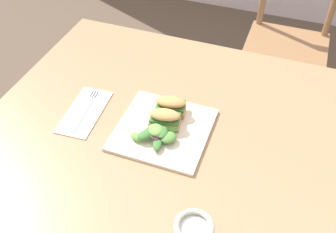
{
  "coord_description": "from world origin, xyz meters",
  "views": [
    {
      "loc": [
        0.27,
        -0.66,
        1.54
      ],
      "look_at": [
        -0.01,
        0.09,
        0.76
      ],
      "focal_mm": 41.26,
      "sensor_mm": 36.0,
      "label": 1
    }
  ],
  "objects_px": {
    "sandwich_half_back": "(171,106)",
    "plate_lunch": "(163,129)",
    "dining_table": "(184,167)",
    "fork_on_napkin": "(87,107)",
    "chair_wooden_far": "(287,43)",
    "sandwich_half_front": "(165,118)"
  },
  "relations": [
    {
      "from": "sandwich_half_front",
      "to": "chair_wooden_far",
      "type": "bearing_deg",
      "value": 75.34
    },
    {
      "from": "chair_wooden_far",
      "to": "sandwich_half_back",
      "type": "xyz_separation_m",
      "value": [
        -0.27,
        -0.98,
        0.33
      ]
    },
    {
      "from": "dining_table",
      "to": "chair_wooden_far",
      "type": "relative_size",
      "value": 1.38
    },
    {
      "from": "sandwich_half_front",
      "to": "sandwich_half_back",
      "type": "distance_m",
      "value": 0.06
    },
    {
      "from": "dining_table",
      "to": "plate_lunch",
      "type": "xyz_separation_m",
      "value": [
        -0.07,
        0.01,
        0.13
      ]
    },
    {
      "from": "chair_wooden_far",
      "to": "plate_lunch",
      "type": "bearing_deg",
      "value": -104.53
    },
    {
      "from": "plate_lunch",
      "to": "sandwich_half_back",
      "type": "xyz_separation_m",
      "value": [
        -0.0,
        0.07,
        0.03
      ]
    },
    {
      "from": "dining_table",
      "to": "fork_on_napkin",
      "type": "bearing_deg",
      "value": 176.13
    },
    {
      "from": "chair_wooden_far",
      "to": "sandwich_half_front",
      "type": "distance_m",
      "value": 1.13
    },
    {
      "from": "dining_table",
      "to": "fork_on_napkin",
      "type": "distance_m",
      "value": 0.35
    },
    {
      "from": "dining_table",
      "to": "fork_on_napkin",
      "type": "height_order",
      "value": "fork_on_napkin"
    },
    {
      "from": "sandwich_half_back",
      "to": "plate_lunch",
      "type": "bearing_deg",
      "value": -88.2
    },
    {
      "from": "dining_table",
      "to": "plate_lunch",
      "type": "height_order",
      "value": "plate_lunch"
    },
    {
      "from": "chair_wooden_far",
      "to": "sandwich_half_front",
      "type": "relative_size",
      "value": 9.16
    },
    {
      "from": "plate_lunch",
      "to": "sandwich_half_back",
      "type": "height_order",
      "value": "sandwich_half_back"
    },
    {
      "from": "dining_table",
      "to": "chair_wooden_far",
      "type": "height_order",
      "value": "chair_wooden_far"
    },
    {
      "from": "plate_lunch",
      "to": "sandwich_half_front",
      "type": "relative_size",
      "value": 2.72
    },
    {
      "from": "sandwich_half_front",
      "to": "sandwich_half_back",
      "type": "relative_size",
      "value": 1.0
    },
    {
      "from": "sandwich_half_back",
      "to": "fork_on_napkin",
      "type": "xyz_separation_m",
      "value": [
        -0.25,
        -0.06,
        -0.03
      ]
    },
    {
      "from": "dining_table",
      "to": "plate_lunch",
      "type": "relative_size",
      "value": 4.63
    },
    {
      "from": "dining_table",
      "to": "fork_on_napkin",
      "type": "relative_size",
      "value": 6.44
    },
    {
      "from": "plate_lunch",
      "to": "fork_on_napkin",
      "type": "bearing_deg",
      "value": 178.18
    }
  ]
}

